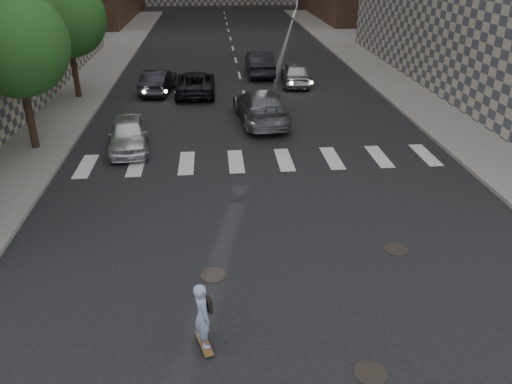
% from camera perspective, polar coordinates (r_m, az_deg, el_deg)
% --- Properties ---
extents(ground, '(160.00, 160.00, 0.00)m').
position_cam_1_polar(ground, '(12.74, 4.38, -12.17)').
color(ground, black).
rests_on(ground, ground).
extents(sidewalk_right, '(13.00, 80.00, 0.15)m').
position_cam_1_polar(sidewalk_right, '(34.88, 23.54, 11.22)').
color(sidewalk_right, gray).
rests_on(sidewalk_right, ground).
extents(tree_b, '(4.20, 4.20, 6.60)m').
position_cam_1_polar(tree_b, '(22.54, -25.74, 15.54)').
color(tree_b, '#382619').
rests_on(tree_b, sidewalk_left).
extents(tree_c, '(4.20, 4.20, 6.60)m').
position_cam_1_polar(tree_c, '(30.12, -20.76, 18.54)').
color(tree_c, '#382619').
rests_on(tree_c, sidewalk_left).
extents(manhole_a, '(0.70, 0.70, 0.02)m').
position_cam_1_polar(manhole_a, '(11.18, 12.96, -19.51)').
color(manhole_a, black).
rests_on(manhole_a, ground).
extents(manhole_b, '(0.70, 0.70, 0.02)m').
position_cam_1_polar(manhole_b, '(13.56, -4.91, -9.43)').
color(manhole_b, black).
rests_on(manhole_b, ground).
extents(manhole_c, '(0.70, 0.70, 0.02)m').
position_cam_1_polar(manhole_c, '(15.11, 15.71, -6.33)').
color(manhole_c, black).
rests_on(manhole_c, ground).
extents(skateboarder, '(0.52, 0.86, 1.65)m').
position_cam_1_polar(skateboarder, '(10.97, -6.10, -13.81)').
color(skateboarder, brown).
rests_on(skateboarder, ground).
extents(silver_sedan, '(2.05, 4.17, 1.37)m').
position_cam_1_polar(silver_sedan, '(22.14, -14.37, 6.44)').
color(silver_sedan, silver).
rests_on(silver_sedan, ground).
extents(traffic_car_a, '(2.01, 4.35, 1.38)m').
position_cam_1_polar(traffic_car_a, '(30.85, -11.11, 12.32)').
color(traffic_car_a, black).
rests_on(traffic_car_a, ground).
extents(traffic_car_b, '(2.72, 5.68, 1.60)m').
position_cam_1_polar(traffic_car_b, '(24.96, 0.55, 9.78)').
color(traffic_car_b, '#53555A').
rests_on(traffic_car_b, ground).
extents(traffic_car_c, '(2.26, 4.82, 1.33)m').
position_cam_1_polar(traffic_car_c, '(30.19, -6.93, 12.27)').
color(traffic_car_c, black).
rests_on(traffic_car_c, ground).
extents(traffic_car_d, '(2.06, 4.38, 1.45)m').
position_cam_1_polar(traffic_car_d, '(32.31, 4.56, 13.41)').
color(traffic_car_d, '#A6A7AD').
rests_on(traffic_car_d, ground).
extents(traffic_car_e, '(1.72, 4.77, 1.56)m').
position_cam_1_polar(traffic_car_e, '(34.70, 0.40, 14.49)').
color(traffic_car_e, black).
rests_on(traffic_car_e, ground).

